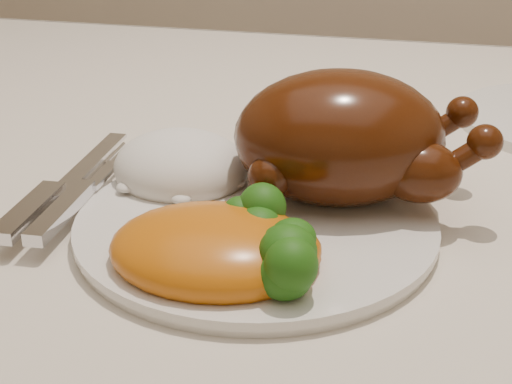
# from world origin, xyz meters

# --- Properties ---
(dining_table) EXTENTS (1.60, 0.90, 0.76)m
(dining_table) POSITION_xyz_m (0.00, 0.00, 0.67)
(dining_table) COLOR brown
(dining_table) RESTS_ON floor
(tablecloth) EXTENTS (1.73, 1.03, 0.18)m
(tablecloth) POSITION_xyz_m (0.00, 0.00, 0.74)
(tablecloth) COLOR beige
(tablecloth) RESTS_ON dining_table
(dinner_plate) EXTENTS (0.32, 0.32, 0.01)m
(dinner_plate) POSITION_xyz_m (-0.04, -0.10, 0.77)
(dinner_plate) COLOR silver
(dinner_plate) RESTS_ON tablecloth
(roast_chicken) EXTENTS (0.20, 0.15, 0.10)m
(roast_chicken) POSITION_xyz_m (0.01, -0.05, 0.83)
(roast_chicken) COLOR #481C07
(roast_chicken) RESTS_ON dinner_plate
(rice_mound) EXTENTS (0.12, 0.11, 0.06)m
(rice_mound) POSITION_xyz_m (-0.12, -0.05, 0.79)
(rice_mound) COLOR white
(rice_mound) RESTS_ON dinner_plate
(mac_and_cheese) EXTENTS (0.14, 0.11, 0.05)m
(mac_and_cheese) POSITION_xyz_m (-0.04, -0.17, 0.79)
(mac_and_cheese) COLOR orange
(mac_and_cheese) RESTS_ON dinner_plate
(cutlery) EXTENTS (0.04, 0.20, 0.01)m
(cutlery) POSITION_xyz_m (-0.19, -0.11, 0.78)
(cutlery) COLOR silver
(cutlery) RESTS_ON dinner_plate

